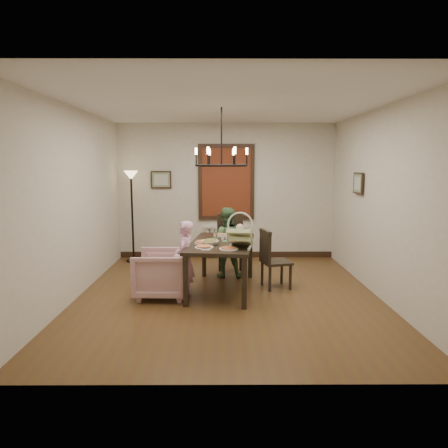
{
  "coord_description": "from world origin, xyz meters",
  "views": [
    {
      "loc": [
        -0.09,
        -5.84,
        1.97
      ],
      "look_at": [
        -0.06,
        0.27,
        1.05
      ],
      "focal_mm": 32.0,
      "sensor_mm": 36.0,
      "label": 1
    }
  ],
  "objects_px": {
    "chair_far": "(232,244)",
    "seated_man": "(226,248)",
    "armchair": "(161,273)",
    "drinking_glass": "(229,237)",
    "elderly_woman": "(185,266)",
    "dining_table": "(222,247)",
    "floor_lamp": "(132,218)",
    "chair_right": "(276,259)",
    "baby_bouncer": "(240,235)"
  },
  "relations": [
    {
      "from": "seated_man",
      "to": "drinking_glass",
      "type": "xyz_separation_m",
      "value": [
        0.04,
        -0.73,
        0.33
      ]
    },
    {
      "from": "dining_table",
      "to": "baby_bouncer",
      "type": "distance_m",
      "value": 0.56
    },
    {
      "from": "armchair",
      "to": "seated_man",
      "type": "relative_size",
      "value": 0.76
    },
    {
      "from": "baby_bouncer",
      "to": "floor_lamp",
      "type": "distance_m",
      "value": 3.12
    },
    {
      "from": "dining_table",
      "to": "seated_man",
      "type": "relative_size",
      "value": 1.73
    },
    {
      "from": "elderly_woman",
      "to": "seated_man",
      "type": "height_order",
      "value": "seated_man"
    },
    {
      "from": "baby_bouncer",
      "to": "floor_lamp",
      "type": "xyz_separation_m",
      "value": [
        -2.07,
        2.34,
        -0.05
      ]
    },
    {
      "from": "elderly_woman",
      "to": "seated_man",
      "type": "distance_m",
      "value": 1.28
    },
    {
      "from": "armchair",
      "to": "seated_man",
      "type": "distance_m",
      "value": 1.46
    },
    {
      "from": "elderly_woman",
      "to": "drinking_glass",
      "type": "distance_m",
      "value": 0.86
    },
    {
      "from": "drinking_glass",
      "to": "chair_far",
      "type": "bearing_deg",
      "value": 85.82
    },
    {
      "from": "dining_table",
      "to": "drinking_glass",
      "type": "height_order",
      "value": "drinking_glass"
    },
    {
      "from": "chair_far",
      "to": "drinking_glass",
      "type": "distance_m",
      "value": 0.96
    },
    {
      "from": "dining_table",
      "to": "armchair",
      "type": "relative_size",
      "value": 2.27
    },
    {
      "from": "armchair",
      "to": "drinking_glass",
      "type": "bearing_deg",
      "value": 110.04
    },
    {
      "from": "dining_table",
      "to": "floor_lamp",
      "type": "distance_m",
      "value": 2.65
    },
    {
      "from": "seated_man",
      "to": "floor_lamp",
      "type": "relative_size",
      "value": 0.57
    },
    {
      "from": "chair_right",
      "to": "baby_bouncer",
      "type": "distance_m",
      "value": 0.95
    },
    {
      "from": "dining_table",
      "to": "floor_lamp",
      "type": "xyz_separation_m",
      "value": [
        -1.8,
        1.93,
        0.21
      ]
    },
    {
      "from": "drinking_glass",
      "to": "armchair",
      "type": "bearing_deg",
      "value": -161.26
    },
    {
      "from": "chair_right",
      "to": "floor_lamp",
      "type": "height_order",
      "value": "floor_lamp"
    },
    {
      "from": "floor_lamp",
      "to": "drinking_glass",
      "type": "bearing_deg",
      "value": -43.95
    },
    {
      "from": "dining_table",
      "to": "chair_far",
      "type": "relative_size",
      "value": 1.62
    },
    {
      "from": "armchair",
      "to": "baby_bouncer",
      "type": "bearing_deg",
      "value": 84.72
    },
    {
      "from": "dining_table",
      "to": "drinking_glass",
      "type": "xyz_separation_m",
      "value": [
        0.12,
        0.07,
        0.15
      ]
    },
    {
      "from": "dining_table",
      "to": "chair_right",
      "type": "height_order",
      "value": "chair_right"
    },
    {
      "from": "chair_far",
      "to": "armchair",
      "type": "bearing_deg",
      "value": -138.98
    },
    {
      "from": "seated_man",
      "to": "dining_table",
      "type": "bearing_deg",
      "value": 86.09
    },
    {
      "from": "chair_far",
      "to": "armchair",
      "type": "height_order",
      "value": "chair_far"
    },
    {
      "from": "chair_far",
      "to": "floor_lamp",
      "type": "distance_m",
      "value": 2.23
    },
    {
      "from": "dining_table",
      "to": "chair_far",
      "type": "height_order",
      "value": "chair_far"
    },
    {
      "from": "seated_man",
      "to": "drinking_glass",
      "type": "distance_m",
      "value": 0.8
    },
    {
      "from": "chair_far",
      "to": "drinking_glass",
      "type": "relative_size",
      "value": 8.27
    },
    {
      "from": "chair_far",
      "to": "seated_man",
      "type": "height_order",
      "value": "chair_far"
    },
    {
      "from": "chair_far",
      "to": "chair_right",
      "type": "bearing_deg",
      "value": -58.39
    },
    {
      "from": "floor_lamp",
      "to": "elderly_woman",
      "type": "bearing_deg",
      "value": -60.79
    },
    {
      "from": "chair_far",
      "to": "floor_lamp",
      "type": "xyz_separation_m",
      "value": [
        -1.99,
        0.95,
        0.36
      ]
    },
    {
      "from": "drinking_glass",
      "to": "dining_table",
      "type": "bearing_deg",
      "value": -149.17
    },
    {
      "from": "dining_table",
      "to": "floor_lamp",
      "type": "relative_size",
      "value": 0.98
    },
    {
      "from": "armchair",
      "to": "elderly_woman",
      "type": "xyz_separation_m",
      "value": [
        0.36,
        -0.05,
        0.12
      ]
    },
    {
      "from": "armchair",
      "to": "seated_man",
      "type": "height_order",
      "value": "seated_man"
    },
    {
      "from": "chair_right",
      "to": "armchair",
      "type": "xyz_separation_m",
      "value": [
        -1.78,
        -0.42,
        -0.13
      ]
    },
    {
      "from": "chair_right",
      "to": "chair_far",
      "type": "bearing_deg",
      "value": 24.9
    },
    {
      "from": "baby_bouncer",
      "to": "floor_lamp",
      "type": "height_order",
      "value": "floor_lamp"
    },
    {
      "from": "chair_right",
      "to": "elderly_woman",
      "type": "xyz_separation_m",
      "value": [
        -1.42,
        -0.47,
        -0.0
      ]
    },
    {
      "from": "dining_table",
      "to": "drinking_glass",
      "type": "bearing_deg",
      "value": 37.87
    },
    {
      "from": "baby_bouncer",
      "to": "elderly_woman",
      "type": "bearing_deg",
      "value": -176.28
    },
    {
      "from": "chair_right",
      "to": "dining_table",
      "type": "bearing_deg",
      "value": 84.68
    },
    {
      "from": "drinking_glass",
      "to": "floor_lamp",
      "type": "height_order",
      "value": "floor_lamp"
    },
    {
      "from": "armchair",
      "to": "baby_bouncer",
      "type": "distance_m",
      "value": 1.32
    }
  ]
}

